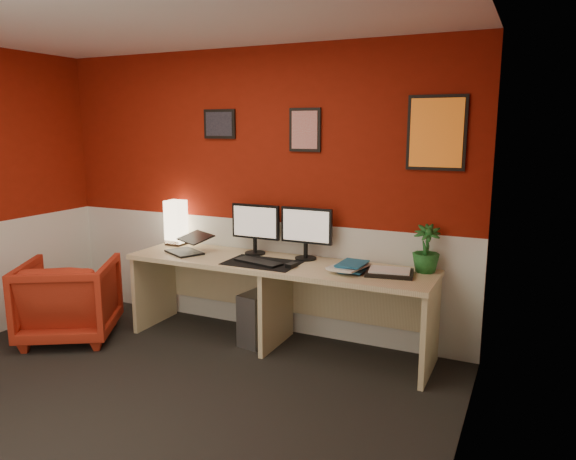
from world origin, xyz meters
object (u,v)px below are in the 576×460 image
object	(u,v)px
laptop	(184,241)
zen_tray	(389,273)
desk	(276,304)
monitor_right	(306,225)
monitor_left	(255,221)
shoji_lamp	(176,224)
potted_plant	(426,249)
armchair	(69,299)
pc_tower	(262,316)

from	to	relation	value
laptop	zen_tray	distance (m)	1.82
desk	monitor_right	size ratio (longest dim) A/B	4.48
laptop	monitor_right	distance (m)	1.10
desk	monitor_left	world-z (taller)	monitor_left
monitor_left	desk	bearing A→B (deg)	-31.51
shoji_lamp	desk	bearing A→B (deg)	-10.14
desk	potted_plant	bearing A→B (deg)	10.09
shoji_lamp	monitor_right	xyz separation A→B (m)	(1.33, -0.01, 0.09)
desk	armchair	world-z (taller)	desk
desk	monitor_left	xyz separation A→B (m)	(-0.30, 0.18, 0.66)
laptop	potted_plant	xyz separation A→B (m)	(2.04, 0.27, 0.07)
armchair	potted_plant	bearing A→B (deg)	165.53
monitor_right	desk	bearing A→B (deg)	-133.18
pc_tower	armchair	distance (m)	1.69
potted_plant	pc_tower	world-z (taller)	potted_plant
desk	armchair	bearing A→B (deg)	-160.69
monitor_right	armchair	world-z (taller)	monitor_right
zen_tray	monitor_left	bearing A→B (deg)	172.14
shoji_lamp	potted_plant	bearing A→B (deg)	0.06
laptop	zen_tray	world-z (taller)	laptop
shoji_lamp	monitor_left	distance (m)	0.86
pc_tower	desk	bearing A→B (deg)	-3.80
monitor_right	zen_tray	size ratio (longest dim) A/B	1.66
laptop	pc_tower	bearing A→B (deg)	35.51
shoji_lamp	pc_tower	world-z (taller)	shoji_lamp
potted_plant	armchair	distance (m)	3.05
shoji_lamp	armchair	xyz separation A→B (m)	(-0.56, -0.81, -0.58)
desk	laptop	bearing A→B (deg)	-175.95
shoji_lamp	zen_tray	world-z (taller)	shoji_lamp
desk	potted_plant	distance (m)	1.31
laptop	armchair	size ratio (longest dim) A/B	0.43
monitor_left	potted_plant	world-z (taller)	monitor_left
pc_tower	armchair	bearing A→B (deg)	-148.54
pc_tower	laptop	bearing A→B (deg)	-162.97
zen_tray	potted_plant	bearing A→B (deg)	41.20
desk	laptop	world-z (taller)	laptop
monitor_left	potted_plant	xyz separation A→B (m)	(1.47, 0.03, -0.11)
zen_tray	armchair	distance (m)	2.76
desk	pc_tower	world-z (taller)	desk
monitor_left	monitor_right	bearing A→B (deg)	1.32
pc_tower	monitor_right	bearing A→B (deg)	33.90
shoji_lamp	monitor_right	size ratio (longest dim) A/B	0.69
shoji_lamp	monitor_right	distance (m)	1.34
desk	armchair	xyz separation A→B (m)	(-1.72, -0.60, -0.01)
shoji_lamp	laptop	xyz separation A→B (m)	(0.28, -0.27, -0.09)
shoji_lamp	monitor_left	xyz separation A→B (m)	(0.86, -0.02, 0.09)
zen_tray	shoji_lamp	bearing A→B (deg)	174.67
desk	monitor_right	bearing A→B (deg)	46.82
laptop	potted_plant	size ratio (longest dim) A/B	0.90
monitor_left	zen_tray	world-z (taller)	monitor_left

